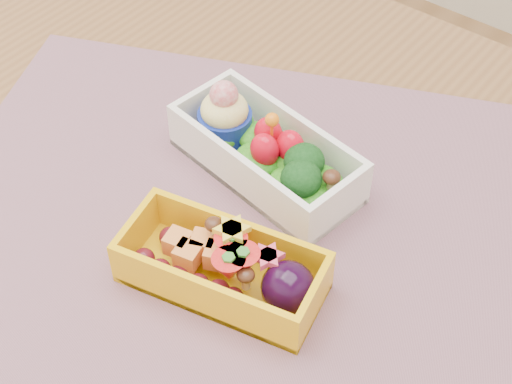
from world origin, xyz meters
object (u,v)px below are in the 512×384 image
Objects in this scene: table at (259,332)px; bento_yellow at (226,267)px; bento_white at (266,152)px; placemat at (246,222)px.

bento_yellow is at bearing -101.61° from table.
bento_white is at bearing 124.41° from table.
bento_yellow is (0.05, -0.12, -0.00)m from bento_white.
bento_white is (-0.06, 0.09, 0.13)m from table.
bento_yellow is (-0.01, -0.03, 0.12)m from table.
bento_yellow is (0.03, -0.06, 0.02)m from placemat.
bento_white reaches higher than placemat.
table is 0.13m from bento_yellow.
table is at bearing -47.06° from bento_white.
table is 6.99× the size of bento_yellow.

